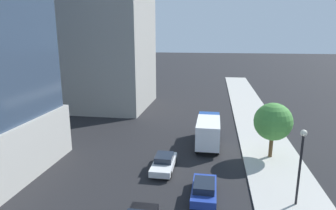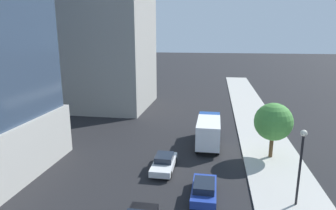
% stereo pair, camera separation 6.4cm
% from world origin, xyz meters
% --- Properties ---
extents(sidewalk, '(5.50, 120.00, 0.15)m').
position_xyz_m(sidewalk, '(8.05, 20.00, 0.07)').
color(sidewalk, '#B2AFA8').
rests_on(sidewalk, ground).
extents(street_lamp, '(0.44, 0.44, 5.45)m').
position_xyz_m(street_lamp, '(8.21, 16.52, 3.75)').
color(street_lamp, black).
rests_on(street_lamp, sidewalk).
extents(street_tree, '(3.58, 3.58, 5.34)m').
position_xyz_m(street_tree, '(7.90, 24.73, 3.68)').
color(street_tree, brown).
rests_on(street_tree, sidewalk).
extents(car_blue, '(1.78, 4.09, 1.36)m').
position_xyz_m(car_blue, '(1.83, 16.54, 0.68)').
color(car_blue, '#233D9E').
rests_on(car_blue, ground).
extents(car_white, '(1.79, 4.36, 1.34)m').
position_xyz_m(car_white, '(-1.86, 20.58, 0.67)').
color(car_white, silver).
rests_on(car_white, ground).
extents(box_truck, '(2.38, 7.25, 3.05)m').
position_xyz_m(box_truck, '(1.83, 27.12, 1.77)').
color(box_truck, '#1E4799').
rests_on(box_truck, ground).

